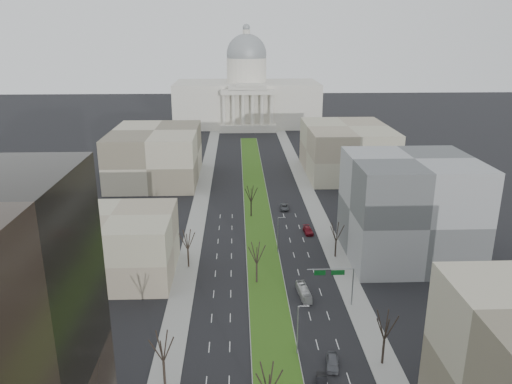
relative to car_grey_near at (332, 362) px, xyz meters
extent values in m
plane|color=black|center=(-9.01, 68.41, -0.84)|extent=(600.00, 600.00, 0.00)
cube|color=#999993|center=(-9.01, 67.41, -0.77)|extent=(8.00, 222.00, 0.15)
cube|color=#264C14|center=(-9.01, 67.41, -0.67)|extent=(7.70, 221.70, 0.06)
cube|color=gray|center=(-26.51, 43.41, -0.77)|extent=(5.00, 330.00, 0.15)
cube|color=gray|center=(8.49, 43.41, -0.77)|extent=(5.00, 330.00, 0.15)
cube|color=beige|center=(-9.01, 218.41, 11.16)|extent=(80.00, 40.00, 24.00)
cube|color=beige|center=(-9.01, 195.41, 1.16)|extent=(30.00, 6.00, 4.00)
cube|color=beige|center=(-9.01, 195.41, 20.16)|extent=(28.00, 5.00, 2.50)
cube|color=beige|center=(-9.01, 195.41, 22.16)|extent=(20.00, 5.00, 1.80)
cube|color=beige|center=(-9.01, 195.41, 23.76)|extent=(12.00, 5.00, 1.60)
cylinder|color=beige|center=(-9.01, 218.41, 29.16)|extent=(22.00, 22.00, 14.00)
sphere|color=gray|center=(-9.01, 218.41, 38.16)|extent=(22.00, 22.00, 22.00)
cylinder|color=beige|center=(-9.01, 218.41, 49.16)|extent=(4.00, 4.00, 4.00)
sphere|color=gray|center=(-9.01, 218.41, 52.16)|extent=(4.00, 4.00, 4.00)
cylinder|color=beige|center=(-21.51, 195.41, 11.16)|extent=(2.00, 2.00, 16.00)
cylinder|color=beige|center=(-16.51, 195.41, 11.16)|extent=(2.00, 2.00, 16.00)
cylinder|color=beige|center=(-11.51, 195.41, 11.16)|extent=(2.00, 2.00, 16.00)
cylinder|color=beige|center=(-6.51, 195.41, 11.16)|extent=(2.00, 2.00, 16.00)
cylinder|color=beige|center=(-1.51, 195.41, 11.16)|extent=(2.00, 2.00, 16.00)
cylinder|color=beige|center=(3.49, 195.41, 11.16)|extent=(2.00, 2.00, 16.00)
cube|color=#9E927A|center=(-42.01, 33.41, 6.16)|extent=(26.00, 22.00, 14.00)
cube|color=#595B5D|center=(24.99, 40.41, 11.16)|extent=(28.00, 26.00, 24.00)
cube|color=#786F5C|center=(-44.01, 108.41, 8.16)|extent=(30.00, 40.00, 18.00)
cube|color=#9E927A|center=(25.99, 113.41, 8.16)|extent=(30.00, 40.00, 18.00)
cylinder|color=black|center=(-26.21, -3.59, 1.32)|extent=(0.40, 0.40, 4.32)
cylinder|color=black|center=(-26.21, 36.41, 1.27)|extent=(0.40, 0.40, 4.22)
cylinder|color=black|center=(8.19, 0.41, 1.36)|extent=(0.40, 0.40, 4.42)
cylinder|color=black|center=(8.19, 40.41, 1.17)|extent=(0.40, 0.40, 4.03)
cylinder|color=black|center=(-11.01, 28.41, 1.32)|extent=(0.40, 0.40, 4.32)
cylinder|color=black|center=(-11.01, 68.41, 1.32)|extent=(0.40, 0.40, 4.32)
cylinder|color=gray|center=(-5.31, 3.41, 3.66)|extent=(0.20, 0.20, 9.00)
cylinder|color=gray|center=(-4.41, 3.41, 8.26)|extent=(1.80, 0.12, 0.12)
cylinder|color=gray|center=(-5.31, 43.41, 3.66)|extent=(0.20, 0.20, 9.00)
cylinder|color=gray|center=(-4.41, 43.41, 8.26)|extent=(1.80, 0.12, 0.12)
cylinder|color=gray|center=(7.19, 18.41, 3.16)|extent=(0.24, 0.24, 8.00)
cylinder|color=gray|center=(2.69, 18.41, 7.16)|extent=(9.00, 0.18, 0.18)
cube|color=#0C591E|center=(4.19, 18.49, 6.36)|extent=(2.60, 0.08, 1.00)
cube|color=#0C591E|center=(0.69, 18.49, 6.36)|extent=(2.20, 0.08, 1.00)
imported|color=#54565D|center=(0.00, 0.00, 0.00)|extent=(2.78, 5.22, 1.69)
imported|color=black|center=(-2.54, -4.78, -0.08)|extent=(2.25, 4.81, 1.53)
imported|color=maroon|center=(3.75, 55.28, -0.06)|extent=(2.54, 5.51, 1.56)
imported|color=#4C4E54|center=(-0.79, 74.05, -0.10)|extent=(2.75, 5.45, 1.48)
imported|color=silver|center=(-1.71, 22.27, 0.20)|extent=(2.51, 7.64, 2.09)
camera|label=1|loc=(-14.86, -66.93, 50.46)|focal=35.00mm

